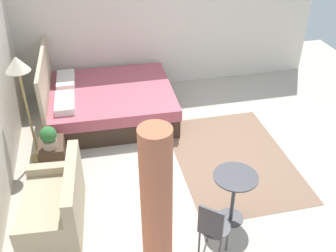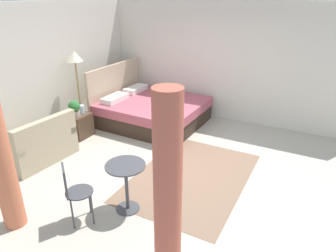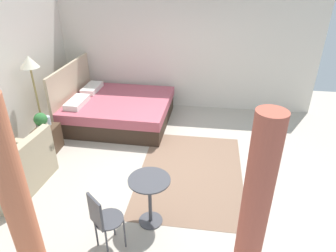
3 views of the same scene
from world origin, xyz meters
name	(u,v)px [view 3 (image 3 of 3)]	position (x,y,z in m)	size (l,w,h in m)	color
ground_plane	(170,164)	(0.00, 0.00, -0.01)	(8.33, 9.17, 0.02)	#B2A899
wall_right	(185,52)	(2.67, 0.00, 1.39)	(0.12, 6.17, 2.77)	silver
area_rug	(191,173)	(-0.23, -0.40, 0.00)	(2.55, 1.78, 0.01)	#7F604C
bed	(117,109)	(1.51, 1.44, 0.31)	(2.03, 2.30, 1.31)	#38281E
couch	(17,173)	(-1.02, 2.34, 0.30)	(1.31, 0.84, 0.88)	tan
nightstand	(48,139)	(0.11, 2.40, 0.26)	(0.48, 0.37, 0.51)	#473323
potted_plant	(41,121)	(0.01, 2.40, 0.69)	(0.24, 0.24, 0.35)	tan
vase	(47,121)	(0.23, 2.41, 0.60)	(0.13, 0.13, 0.17)	silver
floor_lamp	(30,69)	(0.48, 2.68, 1.53)	(0.35, 0.35, 1.78)	#99844C
balcony_table	(150,193)	(-1.44, 0.09, 0.51)	(0.57, 0.57, 0.75)	#3F3F44
cafe_chair_near_window	(103,218)	(-1.99, 0.56, 0.54)	(0.52, 0.52, 0.89)	#3F3F44
curtain_left	(253,222)	(-2.42, -1.09, 1.14)	(0.26, 0.26, 2.28)	#C15B47
curtain_right	(15,198)	(-2.42, 1.28, 1.14)	(0.28, 0.28, 2.28)	#D1704C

